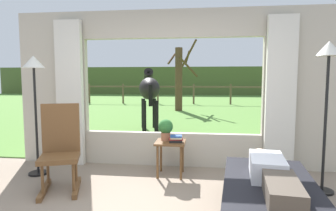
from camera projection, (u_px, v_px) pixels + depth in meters
back_wall_with_window at (171, 91)px, 4.72m from camera, size 5.20×0.12×2.55m
curtain_panel_left at (70, 94)px, 4.79m from camera, size 0.44×0.10×2.40m
curtain_panel_right at (280, 95)px, 4.38m from camera, size 0.44×0.10×2.40m
outdoor_pasture_lawn at (193, 105)px, 15.60m from camera, size 36.00×21.68×0.02m
distant_hill_ridge at (197, 81)px, 25.21m from camera, size 36.00×2.00×2.40m
recliner_sofa at (269, 201)px, 2.90m from camera, size 1.08×1.79×0.42m
reclining_person at (271, 174)px, 2.82m from camera, size 0.40×1.44×0.22m
rocking_chair at (60, 148)px, 3.77m from camera, size 0.66×0.80×1.12m
side_table at (171, 147)px, 4.28m from camera, size 0.44×0.44×0.52m
potted_plant at (166, 128)px, 4.33m from camera, size 0.22×0.22×0.32m
book_stack at (176, 139)px, 4.20m from camera, size 0.21×0.17×0.10m
floor_lamp_left at (34, 79)px, 4.24m from camera, size 0.32×0.32×1.79m
floor_lamp_right at (328, 71)px, 3.54m from camera, size 0.32×0.32×1.91m
horse at (149, 89)px, 7.91m from camera, size 0.83×1.82×1.73m
pasture_tree at (180, 77)px, 12.57m from camera, size 1.31×1.66×3.09m
pasture_fence_line at (194, 91)px, 15.79m from camera, size 16.10×0.10×1.10m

